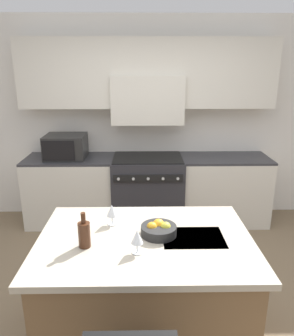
# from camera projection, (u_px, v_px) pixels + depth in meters

# --- Properties ---
(ground_plane) EXTENTS (10.00, 10.00, 0.00)m
(ground_plane) POSITION_uv_depth(u_px,v_px,m) (151.00, 317.00, 2.82)
(ground_plane) COLOR #7A664C
(back_cabinetry) EXTENTS (10.00, 0.46, 2.70)m
(back_cabinetry) POSITION_uv_depth(u_px,v_px,m) (147.00, 104.00, 4.35)
(back_cabinetry) COLOR silver
(back_cabinetry) RESTS_ON ground_plane
(back_counter) EXTENTS (3.22, 0.62, 0.91)m
(back_counter) POSITION_uv_depth(u_px,v_px,m) (148.00, 190.00, 4.45)
(back_counter) COLOR silver
(back_counter) RESTS_ON ground_plane
(range_stove) EXTENTS (0.93, 0.70, 0.92)m
(range_stove) POSITION_uv_depth(u_px,v_px,m) (148.00, 190.00, 4.43)
(range_stove) COLOR #2D2D33
(range_stove) RESTS_ON ground_plane
(microwave) EXTENTS (0.51, 0.44, 0.31)m
(microwave) POSITION_uv_depth(u_px,v_px,m) (66.00, 147.00, 4.25)
(microwave) COLOR black
(microwave) RESTS_ON back_counter
(kitchen_island) EXTENTS (1.54, 1.08, 0.89)m
(kitchen_island) POSITION_uv_depth(u_px,v_px,m) (145.00, 289.00, 2.48)
(kitchen_island) COLOR brown
(kitchen_island) RESTS_ON ground_plane
(wine_bottle) EXTENTS (0.08, 0.08, 0.25)m
(wine_bottle) POSITION_uv_depth(u_px,v_px,m) (84.00, 234.00, 2.21)
(wine_bottle) COLOR #422314
(wine_bottle) RESTS_ON kitchen_island
(wine_glass_near) EXTENTS (0.08, 0.08, 0.17)m
(wine_glass_near) POSITION_uv_depth(u_px,v_px,m) (137.00, 238.00, 2.13)
(wine_glass_near) COLOR white
(wine_glass_near) RESTS_ON kitchen_island
(wine_glass_far) EXTENTS (0.08, 0.08, 0.17)m
(wine_glass_far) POSITION_uv_depth(u_px,v_px,m) (112.00, 211.00, 2.52)
(wine_glass_far) COLOR white
(wine_glass_far) RESTS_ON kitchen_island
(fruit_bowl) EXTENTS (0.26, 0.26, 0.10)m
(fruit_bowl) POSITION_uv_depth(u_px,v_px,m) (159.00, 229.00, 2.39)
(fruit_bowl) COLOR black
(fruit_bowl) RESTS_ON kitchen_island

